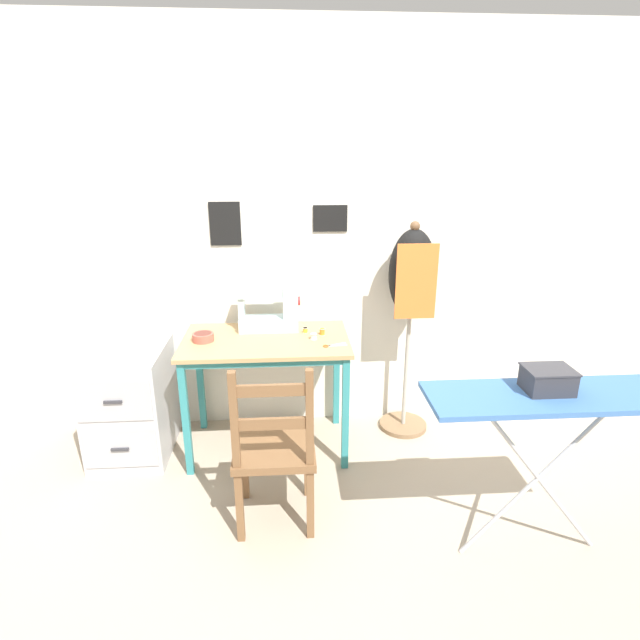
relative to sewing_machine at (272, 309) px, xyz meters
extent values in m
plane|color=tan|center=(-0.04, -0.46, -0.88)|extent=(14.00, 14.00, 0.00)
cube|color=silver|center=(-0.04, 0.21, 0.40)|extent=(10.00, 0.05, 2.55)
cube|color=black|center=(-0.28, 0.18, 0.50)|extent=(0.19, 0.01, 0.27)
cube|color=black|center=(0.38, 0.18, 0.53)|extent=(0.21, 0.01, 0.16)
cube|color=tan|center=(-0.04, -0.16, -0.15)|extent=(1.00, 0.60, 0.02)
cube|color=teal|center=(-0.04, -0.42, -0.18)|extent=(0.92, 0.03, 0.04)
cube|color=teal|center=(-0.50, -0.42, -0.52)|extent=(0.04, 0.04, 0.72)
cube|color=teal|center=(0.42, -0.42, -0.52)|extent=(0.04, 0.04, 0.72)
cube|color=teal|center=(-0.50, 0.10, -0.52)|extent=(0.04, 0.04, 0.72)
cube|color=teal|center=(0.42, 0.10, -0.52)|extent=(0.04, 0.04, 0.72)
cube|color=silver|center=(-0.02, 0.00, -0.10)|extent=(0.37, 0.15, 0.08)
cube|color=silver|center=(0.12, 0.00, 0.05)|extent=(0.09, 0.13, 0.21)
cube|color=silver|center=(-0.04, 0.00, 0.12)|extent=(0.32, 0.12, 0.07)
cube|color=silver|center=(-0.19, 0.00, 0.01)|extent=(0.04, 0.08, 0.14)
cylinder|color=#B22D2D|center=(0.17, 0.00, 0.05)|extent=(0.02, 0.06, 0.06)
cylinder|color=#99999E|center=(0.12, 0.00, 0.16)|extent=(0.01, 0.01, 0.02)
cylinder|color=#B25647|center=(-0.41, -0.17, -0.11)|extent=(0.13, 0.13, 0.05)
cylinder|color=brown|center=(-0.41, -0.17, -0.09)|extent=(0.10, 0.10, 0.01)
cube|color=silver|center=(0.38, -0.29, -0.13)|extent=(0.11, 0.05, 0.00)
cube|color=silver|center=(0.38, -0.31, -0.13)|extent=(0.11, 0.02, 0.00)
torus|color=#DB511E|center=(0.31, -0.31, -0.13)|extent=(0.03, 0.03, 0.01)
torus|color=#DB511E|center=(0.31, -0.31, -0.13)|extent=(0.03, 0.03, 0.01)
cylinder|color=yellow|center=(0.20, -0.08, -0.12)|extent=(0.03, 0.03, 0.03)
cylinder|color=beige|center=(0.20, -0.08, -0.10)|extent=(0.03, 0.03, 0.00)
cylinder|color=beige|center=(0.20, -0.08, -0.13)|extent=(0.03, 0.03, 0.00)
cylinder|color=silver|center=(0.25, -0.19, -0.12)|extent=(0.03, 0.03, 0.04)
cylinder|color=beige|center=(0.25, -0.19, -0.10)|extent=(0.04, 0.04, 0.00)
cylinder|color=beige|center=(0.25, -0.19, -0.13)|extent=(0.04, 0.04, 0.00)
cylinder|color=orange|center=(0.31, -0.12, -0.11)|extent=(0.03, 0.03, 0.04)
cylinder|color=beige|center=(0.31, -0.12, -0.09)|extent=(0.04, 0.04, 0.00)
cylinder|color=beige|center=(0.31, -0.12, -0.13)|extent=(0.04, 0.04, 0.00)
cube|color=brown|center=(0.02, -0.82, -0.47)|extent=(0.40, 0.38, 0.04)
cube|color=brown|center=(-0.15, -0.66, -0.69)|extent=(0.04, 0.04, 0.38)
cube|color=brown|center=(0.19, -0.66, -0.69)|extent=(0.04, 0.04, 0.38)
cube|color=brown|center=(-0.15, -0.98, -0.69)|extent=(0.04, 0.04, 0.38)
cube|color=brown|center=(0.19, -0.98, -0.69)|extent=(0.04, 0.04, 0.38)
cube|color=brown|center=(-0.15, -0.98, -0.21)|extent=(0.04, 0.04, 0.48)
cube|color=brown|center=(0.19, -0.98, -0.21)|extent=(0.04, 0.04, 0.48)
cube|color=brown|center=(0.02, -0.98, -0.07)|extent=(0.34, 0.02, 0.06)
cube|color=brown|center=(0.02, -0.98, -0.24)|extent=(0.34, 0.02, 0.06)
cube|color=#B7B7BC|center=(-0.88, -0.15, -0.53)|extent=(0.45, 0.55, 0.69)
cube|color=#A8A8AD|center=(-0.88, -0.43, -0.38)|extent=(0.42, 0.01, 0.25)
cube|color=#333338|center=(-0.88, -0.44, -0.38)|extent=(0.10, 0.01, 0.02)
cube|color=#A8A8AD|center=(-0.88, -0.43, -0.69)|extent=(0.42, 0.01, 0.25)
cube|color=#333338|center=(-0.88, -0.44, -0.69)|extent=(0.10, 0.01, 0.02)
cylinder|color=#846647|center=(0.88, 0.01, -0.86)|extent=(0.32, 0.32, 0.03)
cylinder|color=#ADA89E|center=(0.88, 0.01, -0.42)|extent=(0.03, 0.03, 0.87)
ellipsoid|color=black|center=(0.88, 0.01, 0.21)|extent=(0.30, 0.21, 0.55)
sphere|color=brown|center=(0.88, 0.01, 0.50)|extent=(0.06, 0.06, 0.06)
cube|color=orange|center=(0.88, -0.10, 0.18)|extent=(0.25, 0.01, 0.46)
cube|color=#3D6BAD|center=(1.22, -1.13, -0.06)|extent=(1.08, 0.33, 0.02)
cylinder|color=#B7B7BC|center=(1.22, -1.13, -0.48)|extent=(0.66, 0.02, 0.82)
cylinder|color=#B7B7BC|center=(1.22, -1.13, -0.48)|extent=(0.66, 0.02, 0.82)
cube|color=#333338|center=(1.21, -1.10, 0.00)|extent=(0.19, 0.15, 0.10)
cube|color=#38383D|center=(1.21, -1.10, 0.05)|extent=(0.20, 0.16, 0.01)
camera|label=1|loc=(0.10, -2.97, 0.94)|focal=28.00mm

